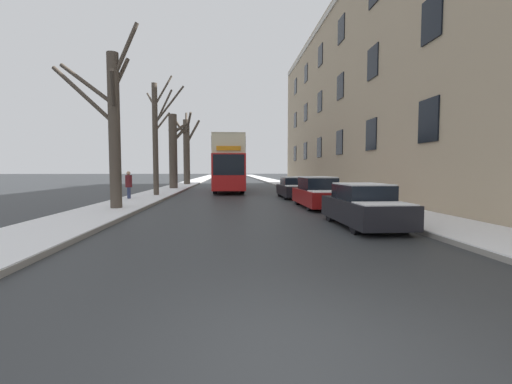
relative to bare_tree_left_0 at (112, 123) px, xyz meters
The scene contains 13 objects.
ground_plane 14.41m from the bare_tree_left_0, 64.79° to the right, with size 320.00×320.00×0.00m, color #303335.
sidewalk_left 40.63m from the bare_tree_left_0, 90.25° to the left, with size 2.80×130.00×0.16m.
sidewalk_right 42.36m from the bare_tree_left_0, 73.48° to the left, with size 2.80×130.00×0.16m.
terrace_facade_right 20.58m from the bare_tree_left_0, 27.79° to the left, with size 9.10×45.44×15.38m.
bare_tree_left_0 is the anchor object (origin of this frame).
bare_tree_left_1 8.06m from the bare_tree_left_0, 88.13° to the left, with size 3.00×2.77×8.33m.
bare_tree_left_2 16.66m from the bare_tree_left_0, 89.97° to the left, with size 2.03×2.06×6.96m.
bare_tree_left_3 25.76m from the bare_tree_left_0, 89.68° to the left, with size 2.88×4.34×8.94m.
double_decker_bus 15.35m from the bare_tree_left_0, 70.48° to the left, with size 2.49×11.64×4.52m.
parked_car_0 11.17m from the bare_tree_left_0, 27.28° to the right, with size 1.69×4.06×1.41m.
parked_car_1 10.06m from the bare_tree_left_0, ahead, with size 1.72×4.58×1.53m.
parked_car_2 12.08m from the bare_tree_left_0, 35.27° to the left, with size 1.89×4.33×1.41m.
pedestrian_left_sidewalk 5.91m from the bare_tree_left_0, 98.97° to the left, with size 0.39×0.39×1.77m.
Camera 1 is at (-0.80, -3.13, 1.85)m, focal length 24.00 mm.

